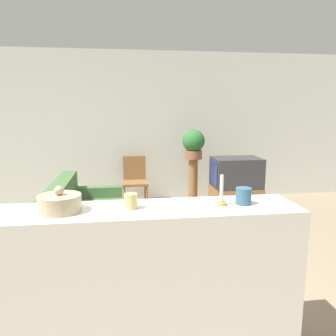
% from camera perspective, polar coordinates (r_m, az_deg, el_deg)
% --- Properties ---
extents(ground_plane, '(14.00, 14.00, 0.00)m').
position_cam_1_polar(ground_plane, '(3.08, -7.67, -22.84)').
color(ground_plane, gray).
extents(wall_back, '(9.00, 0.06, 2.70)m').
position_cam_1_polar(wall_back, '(6.03, -8.18, 6.99)').
color(wall_back, silver).
rests_on(wall_back, ground_plane).
extents(couch, '(0.85, 1.69, 0.80)m').
position_cam_1_polar(couch, '(4.24, -14.36, -9.37)').
color(couch, '#476B3D').
rests_on(couch, ground_plane).
extents(tv_stand, '(0.72, 0.55, 0.50)m').
position_cam_1_polar(tv_stand, '(5.22, 11.61, -5.89)').
color(tv_stand, olive).
rests_on(tv_stand, ground_plane).
extents(television, '(0.72, 0.52, 0.45)m').
position_cam_1_polar(television, '(5.11, 11.73, -0.76)').
color(television, '#333338').
rests_on(television, tv_stand).
extents(wooden_chair, '(0.44, 0.44, 0.86)m').
position_cam_1_polar(wooden_chair, '(5.78, -5.80, -1.84)').
color(wooden_chair, olive).
rests_on(wooden_chair, ground_plane).
extents(plant_stand, '(0.16, 0.16, 0.85)m').
position_cam_1_polar(plant_stand, '(5.64, 4.37, -2.66)').
color(plant_stand, olive).
rests_on(plant_stand, ground_plane).
extents(potted_plant, '(0.38, 0.38, 0.49)m').
position_cam_1_polar(potted_plant, '(5.52, 4.47, 4.30)').
color(potted_plant, '#8E5B3D').
rests_on(potted_plant, plant_stand).
extents(foreground_counter, '(2.29, 0.44, 1.06)m').
position_cam_1_polar(foreground_counter, '(2.29, -7.90, -19.85)').
color(foreground_counter, silver).
rests_on(foreground_counter, ground_plane).
extents(decorative_bowl, '(0.26, 0.26, 0.16)m').
position_cam_1_polar(decorative_bowl, '(2.10, -18.33, -5.81)').
color(decorative_bowl, tan).
rests_on(decorative_bowl, foreground_counter).
extents(candle_jar, '(0.08, 0.08, 0.10)m').
position_cam_1_polar(candle_jar, '(2.07, -6.48, -5.77)').
color(candle_jar, tan).
rests_on(candle_jar, foreground_counter).
extents(candlestick, '(0.07, 0.07, 0.20)m').
position_cam_1_polar(candlestick, '(2.16, 9.29, -4.81)').
color(candlestick, '#B7933D').
rests_on(candlestick, foreground_counter).
extents(coffee_tin, '(0.10, 0.10, 0.11)m').
position_cam_1_polar(coffee_tin, '(2.21, 13.01, -4.78)').
color(coffee_tin, '#335B75').
rests_on(coffee_tin, foreground_counter).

